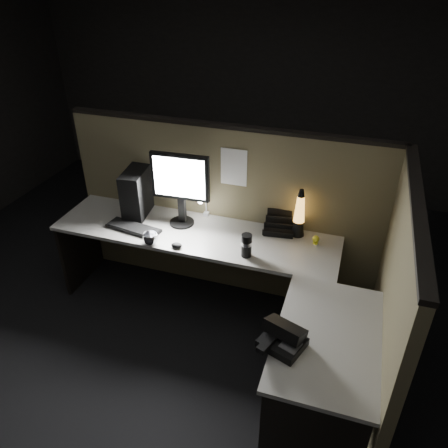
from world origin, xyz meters
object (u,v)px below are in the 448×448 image
(keyboard, at_px, (134,228))
(lava_lamp, at_px, (299,217))
(monitor, at_px, (180,183))
(desk_phone, at_px, (282,337))
(pc_tower, at_px, (137,192))

(keyboard, height_order, lava_lamp, lava_lamp)
(keyboard, relative_size, lava_lamp, 1.14)
(keyboard, distance_m, lava_lamp, 1.32)
(monitor, distance_m, lava_lamp, 0.96)
(monitor, xyz_separation_m, lava_lamp, (0.94, 0.11, -0.20))
(lava_lamp, relative_size, desk_phone, 1.39)
(keyboard, distance_m, desk_phone, 1.62)
(desk_phone, bearing_deg, lava_lamp, 115.90)
(keyboard, xyz_separation_m, lava_lamp, (1.27, 0.33, 0.16))
(keyboard, bearing_deg, lava_lamp, 23.38)
(pc_tower, distance_m, keyboard, 0.33)
(desk_phone, bearing_deg, monitor, 155.14)
(monitor, height_order, keyboard, monitor)
(pc_tower, xyz_separation_m, monitor, (0.42, -0.04, 0.17))
(monitor, bearing_deg, keyboard, -149.56)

